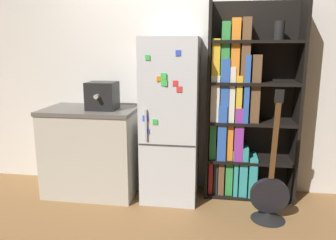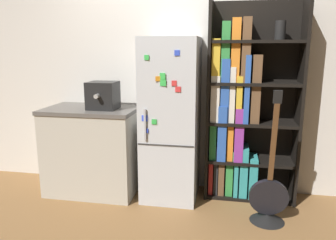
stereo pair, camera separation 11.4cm
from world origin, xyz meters
name	(u,v)px [view 1 (the left image)]	position (x,y,z in m)	size (l,w,h in m)	color
ground_plane	(169,201)	(0.00, 0.00, 0.00)	(16.00, 16.00, 0.00)	olive
wall_back	(175,73)	(0.00, 0.47, 1.30)	(8.00, 0.05, 2.60)	silver
refrigerator	(171,120)	(0.00, 0.16, 0.83)	(0.56, 0.61, 1.67)	silver
bookshelf	(240,110)	(0.70, 0.30, 0.93)	(0.92, 0.34, 2.03)	black
kitchen_counter	(93,150)	(-0.86, 0.14, 0.47)	(0.98, 0.65, 0.94)	#BCB7A8
espresso_machine	(102,96)	(-0.71, 0.09, 1.08)	(0.30, 0.32, 0.28)	black
guitar	(269,202)	(0.97, -0.23, 0.17)	(0.35, 0.32, 1.23)	black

